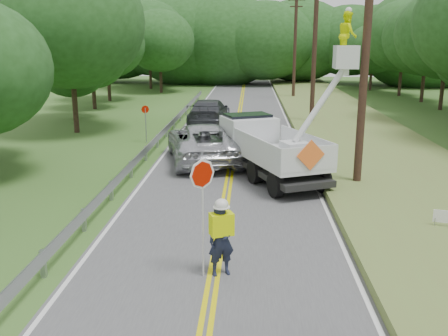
{
  "coord_description": "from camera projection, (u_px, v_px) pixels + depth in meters",
  "views": [
    {
      "loc": [
        0.83,
        -9.73,
        5.57
      ],
      "look_at": [
        0.0,
        6.0,
        1.5
      ],
      "focal_mm": 39.8,
      "sensor_mm": 36.0,
      "label": 1
    }
  ],
  "objects": [
    {
      "name": "stop_sign_permanent",
      "position": [
        146.0,
        119.0,
        27.48
      ],
      "size": [
        0.4,
        0.24,
        2.09
      ],
      "color": "#979B9F",
      "rests_on": "ground"
    },
    {
      "name": "road",
      "position": [
        233.0,
        157.0,
        24.38
      ],
      "size": [
        7.2,
        96.0,
        0.03
      ],
      "color": "#4A4B4C",
      "rests_on": "ground"
    },
    {
      "name": "suv_darkgrey",
      "position": [
        209.0,
        112.0,
        33.27
      ],
      "size": [
        2.65,
        6.07,
        1.74
      ],
      "primitive_type": "imported",
      "rotation": [
        0.0,
        0.0,
        3.1
      ],
      "color": "#383A40",
      "rests_on": "road"
    },
    {
      "name": "ground",
      "position": [
        210.0,
        303.0,
        10.85
      ],
      "size": [
        140.0,
        140.0,
        0.0
      ],
      "primitive_type": "plane",
      "color": "#305D1C",
      "rests_on": "ground"
    },
    {
      "name": "suv_silver",
      "position": [
        203.0,
        142.0,
        23.27
      ],
      "size": [
        4.35,
        6.96,
        1.79
      ],
      "primitive_type": "imported",
      "rotation": [
        0.0,
        0.0,
        3.37
      ],
      "color": "silver",
      "rests_on": "road"
    },
    {
      "name": "tall_grass_verge",
      "position": [
        379.0,
        156.0,
        23.98
      ],
      "size": [
        7.0,
        96.0,
        0.3
      ],
      "primitive_type": "cube",
      "color": "olive",
      "rests_on": "ground"
    },
    {
      "name": "utility_poles",
      "position": [
        331.0,
        46.0,
        25.73
      ],
      "size": [
        1.6,
        43.3,
        10.0
      ],
      "color": "black",
      "rests_on": "ground"
    },
    {
      "name": "yard_sign",
      "position": [
        443.0,
        217.0,
        14.46
      ],
      "size": [
        0.52,
        0.18,
        0.77
      ],
      "color": "white",
      "rests_on": "ground"
    },
    {
      "name": "flagger",
      "position": [
        221.0,
        234.0,
        11.88
      ],
      "size": [
        1.08,
        0.71,
        2.92
      ],
      "color": "#191E33",
      "rests_on": "road"
    },
    {
      "name": "treeline_horizon",
      "position": [
        257.0,
        41.0,
        63.64
      ],
      "size": [
        57.18,
        15.25,
        12.49
      ],
      "color": "#1D4417",
      "rests_on": "ground"
    },
    {
      "name": "bucket_truck",
      "position": [
        268.0,
        139.0,
        20.96
      ],
      "size": [
        5.29,
        6.97,
        6.56
      ],
      "color": "black",
      "rests_on": "road"
    },
    {
      "name": "guardrail",
      "position": [
        155.0,
        141.0,
        25.33
      ],
      "size": [
        0.18,
        48.0,
        0.77
      ],
      "color": "#979B9F",
      "rests_on": "ground"
    },
    {
      "name": "treeline_left",
      "position": [
        104.0,
        41.0,
        38.42
      ],
      "size": [
        10.82,
        53.37,
        10.59
      ],
      "color": "#332319",
      "rests_on": "ground"
    }
  ]
}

